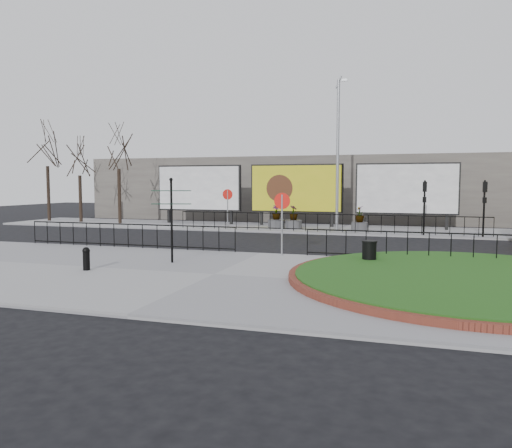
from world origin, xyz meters
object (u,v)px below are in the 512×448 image
at_px(litter_bin, 369,253).
at_px(planter_c, 359,222).
at_px(fingerpost_sign, 171,212).
at_px(planter_b, 294,221).
at_px(lamp_post, 338,152).
at_px(planter_a, 276,220).
at_px(bollard, 86,258).
at_px(billboard_mid, 296,189).

relative_size(litter_bin, planter_c, 0.58).
relative_size(fingerpost_sign, planter_b, 2.07).
height_order(lamp_post, planter_b, lamp_post).
bearing_deg(planter_a, fingerpost_sign, -90.01).
bearing_deg(planter_c, bollard, -113.43).
bearing_deg(fingerpost_sign, billboard_mid, 73.24).
xyz_separation_m(fingerpost_sign, planter_a, (0.00, 14.32, -1.35)).
distance_m(billboard_mid, fingerpost_sign, 16.33).
height_order(fingerpost_sign, litter_bin, fingerpost_sign).
bearing_deg(planter_c, litter_bin, -82.71).
relative_size(planter_a, planter_c, 0.99).
height_order(litter_bin, planter_b, planter_b).
bearing_deg(lamp_post, planter_b, -180.00).
xyz_separation_m(bollard, litter_bin, (8.78, 3.75, 0.02)).
bearing_deg(planter_a, billboard_mid, 67.45).
xyz_separation_m(lamp_post, bollard, (-5.78, -16.60, -4.29)).
relative_size(billboard_mid, lamp_post, 0.67).
bearing_deg(bollard, billboard_mid, 81.50).
bearing_deg(litter_bin, planter_c, 97.29).
bearing_deg(planter_c, fingerpost_sign, -110.07).
distance_m(bollard, planter_c, 17.97).
relative_size(fingerpost_sign, litter_bin, 3.53).
xyz_separation_m(fingerpost_sign, bollard, (-1.95, -2.27, -1.42)).
height_order(litter_bin, planter_a, planter_a).
distance_m(litter_bin, planter_a, 14.54).
relative_size(lamp_post, bollard, 12.10).
distance_m(litter_bin, planter_b, 14.05).
xyz_separation_m(fingerpost_sign, litter_bin, (6.82, 1.48, -1.40)).
distance_m(lamp_post, planter_c, 4.39).
bearing_deg(billboard_mid, lamp_post, -33.25).
bearing_deg(planter_b, lamp_post, 0.00).
relative_size(lamp_post, fingerpost_sign, 3.04).
bearing_deg(litter_bin, billboard_mid, 112.05).
height_order(bollard, planter_b, planter_b).
bearing_deg(billboard_mid, fingerpost_sign, -92.89).
relative_size(billboard_mid, litter_bin, 7.19).
distance_m(fingerpost_sign, bollard, 3.32).
relative_size(billboard_mid, fingerpost_sign, 2.04).
distance_m(billboard_mid, lamp_post, 4.23).
height_order(litter_bin, planter_c, planter_c).
relative_size(billboard_mid, planter_c, 4.17).
distance_m(billboard_mid, planter_b, 2.82).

